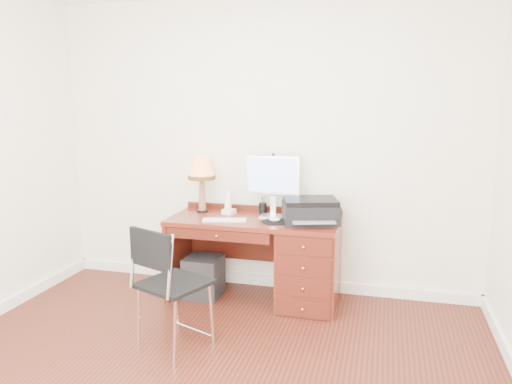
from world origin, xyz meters
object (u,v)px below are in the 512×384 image
(printer, at_px, (310,211))
(chair, at_px, (170,277))
(monitor, at_px, (273,178))
(equipment_box, at_px, (204,277))
(leg_lamp, at_px, (202,171))
(desk, at_px, (290,258))
(phone, at_px, (229,207))

(printer, bearing_deg, chair, -144.12)
(monitor, bearing_deg, equipment_box, -163.54)
(chair, bearing_deg, leg_lamp, 122.26)
(leg_lamp, bearing_deg, desk, -8.35)
(monitor, bearing_deg, printer, -22.26)
(leg_lamp, bearing_deg, printer, -7.77)
(monitor, distance_m, phone, 0.50)
(printer, relative_size, equipment_box, 1.47)
(desk, bearing_deg, printer, -4.96)
(printer, relative_size, chair, 0.59)
(chair, bearing_deg, printer, 74.97)
(phone, relative_size, equipment_box, 0.57)
(chair, height_order, equipment_box, chair)
(monitor, distance_m, chair, 1.41)
(desk, height_order, chair, chair)
(leg_lamp, bearing_deg, monitor, -0.29)
(monitor, relative_size, phone, 2.58)
(phone, bearing_deg, printer, 8.49)
(monitor, relative_size, leg_lamp, 1.04)
(printer, bearing_deg, equipment_box, 166.40)
(desk, xyz_separation_m, monitor, (-0.18, 0.12, 0.68))
(monitor, relative_size, chair, 0.59)
(printer, height_order, chair, printer)
(chair, bearing_deg, desk, 81.82)
(equipment_box, bearing_deg, leg_lamp, 111.03)
(printer, distance_m, leg_lamp, 1.09)
(monitor, bearing_deg, desk, -35.35)
(leg_lamp, height_order, equipment_box, leg_lamp)
(desk, relative_size, equipment_box, 4.03)
(desk, bearing_deg, phone, 169.96)
(equipment_box, bearing_deg, chair, -81.71)
(chair, bearing_deg, equipment_box, 120.12)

